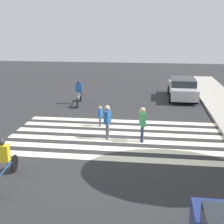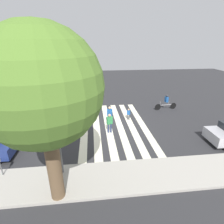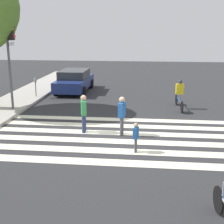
# 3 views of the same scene
# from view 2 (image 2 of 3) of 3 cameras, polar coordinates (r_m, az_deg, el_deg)

# --- Properties ---
(ground_plane) EXTENTS (60.00, 60.00, 0.00)m
(ground_plane) POSITION_cam_2_polar(r_m,az_deg,el_deg) (15.05, 0.57, -4.31)
(ground_plane) COLOR #2D2D30
(sidewalk_curb) EXTENTS (36.00, 2.50, 0.14)m
(sidewalk_curb) POSITION_cam_2_polar(r_m,az_deg,el_deg) (9.88, 5.29, -20.21)
(sidewalk_curb) COLOR #ADA89E
(sidewalk_curb) RESTS_ON ground_plane
(crosswalk_stripes) EXTENTS (5.47, 10.00, 0.01)m
(crosswalk_stripes) POSITION_cam_2_polar(r_m,az_deg,el_deg) (15.05, 0.57, -4.30)
(crosswalk_stripes) COLOR #F2EDCC
(crosswalk_stripes) RESTS_ON ground_plane
(traffic_light) EXTENTS (0.60, 0.50, 4.67)m
(traffic_light) POSITION_cam_2_polar(r_m,az_deg,el_deg) (8.80, -17.70, -1.95)
(traffic_light) COLOR #515456
(traffic_light) RESTS_ON ground_plane
(street_tree) EXTENTS (4.42, 4.42, 7.40)m
(street_tree) POSITION_cam_2_polar(r_m,az_deg,el_deg) (6.64, -21.84, 6.91)
(street_tree) COLOR brown
(street_tree) RESTS_ON ground_plane
(pedestrian_child_with_backpack) EXTENTS (0.47, 0.31, 1.58)m
(pedestrian_child_with_backpack) POSITION_cam_2_polar(r_m,az_deg,el_deg) (13.51, -0.80, -3.33)
(pedestrian_child_with_backpack) COLOR navy
(pedestrian_child_with_backpack) RESTS_ON ground_plane
(pedestrian_adult_yellow_jacket) EXTENTS (0.32, 0.21, 1.06)m
(pedestrian_adult_yellow_jacket) POSITION_cam_2_polar(r_m,az_deg,el_deg) (15.91, 5.42, -0.52)
(pedestrian_adult_yellow_jacket) COLOR #4C4C51
(pedestrian_adult_yellow_jacket) RESTS_ON ground_plane
(pedestrian_adult_blue_shirt) EXTENTS (0.47, 0.29, 1.58)m
(pedestrian_adult_blue_shirt) POSITION_cam_2_polar(r_m,az_deg,el_deg) (14.97, -0.76, -0.70)
(pedestrian_adult_blue_shirt) COLOR #4C4C51
(pedestrian_adult_blue_shirt) RESTS_ON ground_plane
(cyclist_far_lane) EXTENTS (2.37, 0.42, 1.58)m
(cyclist_far_lane) POSITION_cam_2_polar(r_m,az_deg,el_deg) (17.78, -16.60, 2.00)
(cyclist_far_lane) COLOR black
(cyclist_far_lane) RESTS_ON ground_plane
(cyclist_mid_street) EXTENTS (2.43, 0.42, 1.60)m
(cyclist_mid_street) POSITION_cam_2_polar(r_m,az_deg,el_deg) (19.05, 17.29, 3.27)
(cyclist_mid_street) COLOR black
(cyclist_mid_street) RESTS_ON ground_plane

